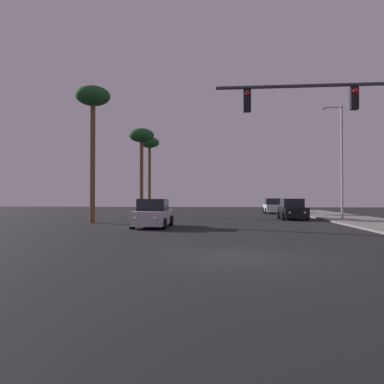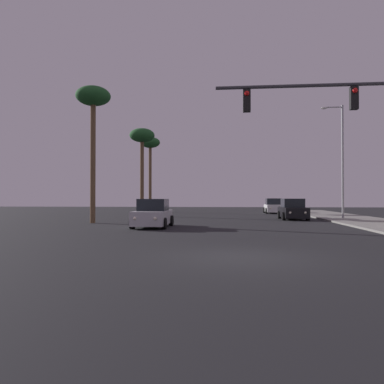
{
  "view_description": "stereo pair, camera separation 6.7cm",
  "coord_description": "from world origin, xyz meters",
  "px_view_note": "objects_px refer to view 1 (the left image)",
  "views": [
    {
      "loc": [
        -0.42,
        -11.08,
        1.74
      ],
      "look_at": [
        -2.26,
        8.58,
        2.05
      ],
      "focal_mm": 35.0,
      "sensor_mm": 36.0,
      "label": 1
    },
    {
      "loc": [
        -0.36,
        -11.08,
        1.74
      ],
      "look_at": [
        -2.26,
        8.58,
        2.05
      ],
      "focal_mm": 35.0,
      "sensor_mm": 36.0,
      "label": 2
    }
  ],
  "objects_px": {
    "traffic_light_mast": "(366,120)",
    "car_black": "(292,210)",
    "street_lamp": "(340,155)",
    "car_white": "(273,206)",
    "palm_tree_near": "(93,104)",
    "palm_tree_far": "(149,147)",
    "palm_tree_mid": "(141,140)",
    "car_silver": "(153,214)"
  },
  "relations": [
    {
      "from": "traffic_light_mast",
      "to": "car_black",
      "type": "bearing_deg",
      "value": 90.73
    },
    {
      "from": "car_black",
      "to": "street_lamp",
      "type": "relative_size",
      "value": 0.48
    },
    {
      "from": "car_white",
      "to": "palm_tree_near",
      "type": "distance_m",
      "value": 24.21
    },
    {
      "from": "street_lamp",
      "to": "palm_tree_far",
      "type": "relative_size",
      "value": 0.98
    },
    {
      "from": "car_white",
      "to": "palm_tree_mid",
      "type": "relative_size",
      "value": 0.51
    },
    {
      "from": "palm_tree_mid",
      "to": "car_white",
      "type": "bearing_deg",
      "value": 30.76
    },
    {
      "from": "traffic_light_mast",
      "to": "palm_tree_near",
      "type": "distance_m",
      "value": 18.06
    },
    {
      "from": "car_black",
      "to": "palm_tree_far",
      "type": "distance_m",
      "value": 21.76
    },
    {
      "from": "traffic_light_mast",
      "to": "palm_tree_far",
      "type": "xyz_separation_m",
      "value": [
        -14.92,
        29.87,
        3.22
      ]
    },
    {
      "from": "street_lamp",
      "to": "palm_tree_near",
      "type": "bearing_deg",
      "value": -163.14
    },
    {
      "from": "car_silver",
      "to": "palm_tree_mid",
      "type": "distance_m",
      "value": 15.2
    },
    {
      "from": "palm_tree_far",
      "to": "palm_tree_near",
      "type": "xyz_separation_m",
      "value": [
        0.2,
        -20.0,
        0.24
      ]
    },
    {
      "from": "car_black",
      "to": "street_lamp",
      "type": "bearing_deg",
      "value": 176.57
    },
    {
      "from": "traffic_light_mast",
      "to": "street_lamp",
      "type": "bearing_deg",
      "value": 77.08
    },
    {
      "from": "car_silver",
      "to": "palm_tree_near",
      "type": "xyz_separation_m",
      "value": [
        -4.89,
        3.21,
        7.49
      ]
    },
    {
      "from": "palm_tree_far",
      "to": "palm_tree_mid",
      "type": "distance_m",
      "value": 10.11
    },
    {
      "from": "palm_tree_near",
      "to": "car_white",
      "type": "bearing_deg",
      "value": 51.14
    },
    {
      "from": "car_white",
      "to": "traffic_light_mast",
      "type": "distance_m",
      "value": 28.08
    },
    {
      "from": "street_lamp",
      "to": "palm_tree_near",
      "type": "xyz_separation_m",
      "value": [
        -18.25,
        -5.53,
        3.13
      ]
    },
    {
      "from": "car_silver",
      "to": "traffic_light_mast",
      "type": "bearing_deg",
      "value": 144.93
    },
    {
      "from": "car_white",
      "to": "palm_tree_near",
      "type": "relative_size",
      "value": 0.45
    },
    {
      "from": "street_lamp",
      "to": "palm_tree_near",
      "type": "height_order",
      "value": "palm_tree_near"
    },
    {
      "from": "car_white",
      "to": "car_black",
      "type": "bearing_deg",
      "value": 90.51
    },
    {
      "from": "palm_tree_far",
      "to": "palm_tree_mid",
      "type": "relative_size",
      "value": 1.1
    },
    {
      "from": "car_silver",
      "to": "traffic_light_mast",
      "type": "relative_size",
      "value": 0.51
    },
    {
      "from": "street_lamp",
      "to": "palm_tree_near",
      "type": "distance_m",
      "value": 19.33
    },
    {
      "from": "street_lamp",
      "to": "traffic_light_mast",
      "type": "bearing_deg",
      "value": -102.92
    },
    {
      "from": "car_black",
      "to": "palm_tree_mid",
      "type": "xyz_separation_m",
      "value": [
        -13.4,
        4.29,
        6.52
      ]
    },
    {
      "from": "palm_tree_far",
      "to": "palm_tree_near",
      "type": "relative_size",
      "value": 0.97
    },
    {
      "from": "car_white",
      "to": "car_silver",
      "type": "xyz_separation_m",
      "value": [
        -9.56,
        -21.13,
        0.0
      ]
    },
    {
      "from": "car_black",
      "to": "palm_tree_near",
      "type": "bearing_deg",
      "value": 20.69
    },
    {
      "from": "palm_tree_mid",
      "to": "palm_tree_near",
      "type": "relative_size",
      "value": 0.88
    },
    {
      "from": "car_silver",
      "to": "car_white",
      "type": "bearing_deg",
      "value": -115.3
    },
    {
      "from": "street_lamp",
      "to": "palm_tree_far",
      "type": "distance_m",
      "value": 23.62
    },
    {
      "from": "car_black",
      "to": "palm_tree_mid",
      "type": "height_order",
      "value": "palm_tree_mid"
    },
    {
      "from": "traffic_light_mast",
      "to": "palm_tree_mid",
      "type": "height_order",
      "value": "palm_tree_mid"
    },
    {
      "from": "car_black",
      "to": "palm_tree_mid",
      "type": "relative_size",
      "value": 0.51
    },
    {
      "from": "palm_tree_far",
      "to": "car_white",
      "type": "bearing_deg",
      "value": -8.07
    },
    {
      "from": "car_black",
      "to": "palm_tree_near",
      "type": "distance_m",
      "value": 17.31
    },
    {
      "from": "car_white",
      "to": "car_black",
      "type": "distance_m",
      "value": 12.22
    },
    {
      "from": "palm_tree_far",
      "to": "street_lamp",
      "type": "bearing_deg",
      "value": -38.1
    },
    {
      "from": "car_black",
      "to": "palm_tree_near",
      "type": "relative_size",
      "value": 0.46
    }
  ]
}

